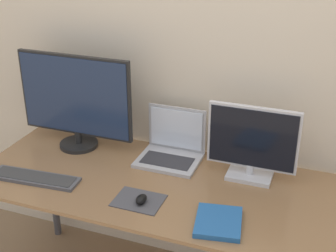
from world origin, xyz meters
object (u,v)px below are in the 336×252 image
at_px(laptop, 172,147).
at_px(mouse, 141,199).
at_px(keyboard, 35,178).
at_px(monitor_left, 75,101).
at_px(book, 218,222).
at_px(monitor_right, 252,143).

distance_m(laptop, mouse, 0.44).
height_order(laptop, keyboard, laptop).
height_order(monitor_left, laptop, monitor_left).
bearing_deg(book, laptop, 128.67).
relative_size(monitor_left, monitor_right, 1.49).
xyz_separation_m(keyboard, mouse, (0.56, -0.01, 0.01)).
bearing_deg(laptop, monitor_right, -6.65).
bearing_deg(mouse, book, -4.16).
distance_m(monitor_right, keyboard, 1.04).
bearing_deg(mouse, keyboard, 179.21).
relative_size(monitor_left, laptop, 2.04).
bearing_deg(monitor_left, book, -25.01).
xyz_separation_m(monitor_left, laptop, (0.52, 0.05, -0.20)).
xyz_separation_m(keyboard, book, (0.91, -0.03, 0.00)).
bearing_deg(monitor_right, laptop, 173.35).
bearing_deg(mouse, laptop, 92.31).
relative_size(keyboard, book, 1.80).
height_order(monitor_left, keyboard, monitor_left).
distance_m(monitor_left, keyboard, 0.46).
relative_size(laptop, keyboard, 0.70).
distance_m(monitor_right, book, 0.45).
xyz_separation_m(monitor_left, keyboard, (-0.02, -0.38, -0.26)).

